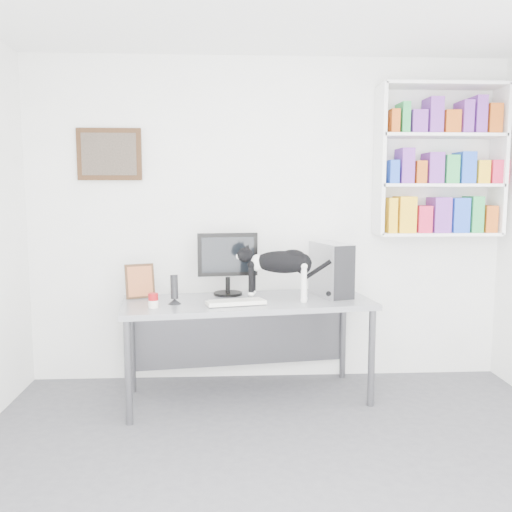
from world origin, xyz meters
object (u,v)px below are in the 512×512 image
pc_tower (331,269)px  leaning_print (140,281)px  cat (280,275)px  desk (248,350)px  speaker (174,289)px  monitor (228,263)px  keyboard (236,302)px  soup_can (153,301)px  bookshelf (440,161)px

pc_tower → leaning_print: pc_tower is taller
pc_tower → cat: bearing=-176.4°
desk → speaker: 0.75m
pc_tower → leaning_print: bearing=163.1°
monitor → cat: monitor is taller
pc_tower → monitor: bearing=156.7°
keyboard → soup_can: bearing=175.1°
desk → monitor: bearing=117.5°
monitor → leaning_print: (-0.68, -0.10, -0.12)m
bookshelf → desk: bookshelf is taller
bookshelf → pc_tower: size_ratio=2.94×
speaker → cat: 0.80m
monitor → cat: bearing=-38.4°
pc_tower → cat: pc_tower is taller
keyboard → pc_tower: bearing=8.6°
speaker → leaning_print: (-0.29, 0.23, 0.02)m
pc_tower → soup_can: size_ratio=4.05×
cat → keyboard: bearing=-146.3°
leaning_print → cat: bearing=-27.1°
desk → speaker: (-0.54, -0.12, 0.50)m
speaker → soup_can: (-0.14, -0.12, -0.06)m
pc_tower → speaker: bearing=174.1°
leaning_print → cat: cat is taller
desk → keyboard: 0.45m
leaning_print → keyboard: bearing=-39.7°
monitor → keyboard: (0.06, -0.37, -0.24)m
monitor → speaker: monitor is taller
keyboard → monitor: bearing=86.5°
desk → bookshelf: bearing=5.2°
keyboard → speaker: (-0.45, 0.04, 0.10)m
desk → speaker: speaker is taller
keyboard → leaning_print: 0.80m
speaker → cat: size_ratio=0.35×
keyboard → bookshelf: bearing=5.0°
speaker → keyboard: bearing=-16.2°
pc_tower → speaker: 1.23m
soup_can → leaning_print: bearing=112.8°
bookshelf → desk: size_ratio=0.66×
keyboard → pc_tower: size_ratio=1.01×
pc_tower → soup_can: 1.40m
desk → speaker: bearing=-175.5°
bookshelf → desk: 2.19m
leaning_print → soup_can: (0.15, -0.35, -0.09)m
speaker → bookshelf: bearing=2.1°
bookshelf → speaker: (-2.13, -0.48, -0.96)m
pc_tower → speaker: (-1.20, -0.24, -0.10)m
bookshelf → cat: size_ratio=1.93×
bookshelf → desk: bearing=-167.1°
keyboard → leaning_print: size_ratio=1.55×
bookshelf → speaker: 2.39m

